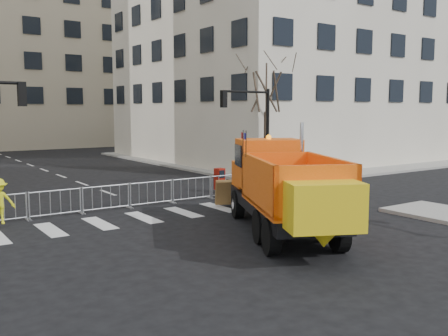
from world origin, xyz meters
TOP-DOWN VIEW (x-y plane):
  - ground at (0.00, 0.00)m, footprint 120.00×120.00m
  - sidewalk_back at (0.00, 8.50)m, footprint 64.00×5.00m
  - traffic_light_right at (8.50, 9.50)m, footprint 0.18×0.18m
  - crowd_barriers at (-0.75, 7.60)m, footprint 12.60×0.60m
  - street_tree at (9.20, 10.50)m, footprint 3.00×3.00m
  - plow_truck at (1.66, 0.36)m, footprint 6.49×9.88m
  - cop_a at (4.39, 4.88)m, footprint 0.68×0.47m
  - cop_b at (4.57, 5.55)m, footprint 0.89×0.70m
  - cop_c at (4.58, 6.49)m, footprint 0.98×1.11m
  - newspaper_box at (4.78, 8.82)m, footprint 0.49×0.45m

SIDE VIEW (x-z plane):
  - ground at x=0.00m, z-range 0.00..0.00m
  - sidewalk_back at x=0.00m, z-range 0.00..0.15m
  - crowd_barriers at x=-0.75m, z-range 0.00..1.10m
  - newspaper_box at x=4.78m, z-range 0.15..1.25m
  - cop_c at x=4.58m, z-range 0.00..1.80m
  - cop_b at x=4.57m, z-range 0.00..1.81m
  - cop_a at x=4.39m, z-range 0.00..1.82m
  - plow_truck at x=1.66m, z-range -0.21..3.56m
  - traffic_light_right at x=8.50m, z-range 0.00..5.40m
  - street_tree at x=9.20m, z-range 0.00..7.50m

